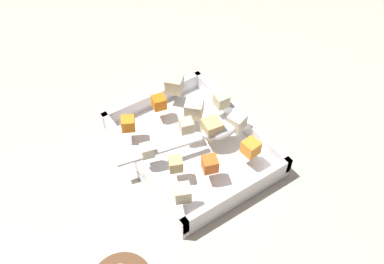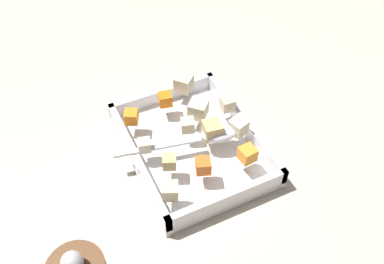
% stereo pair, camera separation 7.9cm
% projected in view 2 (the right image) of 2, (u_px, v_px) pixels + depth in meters
% --- Properties ---
extents(ground_plane, '(4.00, 4.00, 0.00)m').
position_uv_depth(ground_plane, '(193.00, 155.00, 0.83)').
color(ground_plane, '#BCB29E').
extents(baking_dish, '(0.30, 0.23, 0.05)m').
position_uv_depth(baking_dish, '(192.00, 147.00, 0.82)').
color(baking_dish, silver).
rests_on(baking_dish, ground_plane).
extents(carrot_chunk_near_right, '(0.03, 0.03, 0.03)m').
position_uv_depth(carrot_chunk_near_right, '(203.00, 166.00, 0.73)').
color(carrot_chunk_near_right, orange).
rests_on(carrot_chunk_near_right, baking_dish).
extents(carrot_chunk_mid_right, '(0.03, 0.03, 0.02)m').
position_uv_depth(carrot_chunk_mid_right, '(131.00, 117.00, 0.81)').
color(carrot_chunk_mid_right, orange).
rests_on(carrot_chunk_mid_right, baking_dish).
extents(carrot_chunk_near_spoon, '(0.03, 0.03, 0.03)m').
position_uv_depth(carrot_chunk_near_spoon, '(248.00, 154.00, 0.75)').
color(carrot_chunk_near_spoon, orange).
rests_on(carrot_chunk_near_spoon, baking_dish).
extents(carrot_chunk_under_handle, '(0.03, 0.03, 0.03)m').
position_uv_depth(carrot_chunk_under_handle, '(165.00, 99.00, 0.85)').
color(carrot_chunk_under_handle, orange).
rests_on(carrot_chunk_under_handle, baking_dish).
extents(potato_chunk_far_left, '(0.05, 0.05, 0.03)m').
position_uv_depth(potato_chunk_far_left, '(184.00, 83.00, 0.87)').
color(potato_chunk_far_left, beige).
rests_on(potato_chunk_far_left, baking_dish).
extents(potato_chunk_corner_nw, '(0.03, 0.03, 0.03)m').
position_uv_depth(potato_chunk_corner_nw, '(227.00, 104.00, 0.84)').
color(potato_chunk_corner_nw, beige).
rests_on(potato_chunk_corner_nw, baking_dish).
extents(potato_chunk_front_center, '(0.05, 0.05, 0.03)m').
position_uv_depth(potato_chunk_front_center, '(198.00, 109.00, 0.82)').
color(potato_chunk_front_center, beige).
rests_on(potato_chunk_front_center, baking_dish).
extents(potato_chunk_rim_edge, '(0.03, 0.03, 0.02)m').
position_uv_depth(potato_chunk_rim_edge, '(144.00, 145.00, 0.77)').
color(potato_chunk_rim_edge, beige).
rests_on(potato_chunk_rim_edge, baking_dish).
extents(potato_chunk_corner_se, '(0.04, 0.04, 0.03)m').
position_uv_depth(potato_chunk_corner_se, '(212.00, 130.00, 0.78)').
color(potato_chunk_corner_se, tan).
rests_on(potato_chunk_corner_se, baking_dish).
extents(potato_chunk_heap_top, '(0.04, 0.04, 0.03)m').
position_uv_depth(potato_chunk_heap_top, '(170.00, 191.00, 0.70)').
color(potato_chunk_heap_top, beige).
rests_on(potato_chunk_heap_top, baking_dish).
extents(potato_chunk_center, '(0.03, 0.03, 0.02)m').
position_uv_depth(potato_chunk_center, '(186.00, 126.00, 0.80)').
color(potato_chunk_center, beige).
rests_on(potato_chunk_center, baking_dish).
extents(potato_chunk_corner_ne, '(0.03, 0.03, 0.02)m').
position_uv_depth(potato_chunk_corner_ne, '(169.00, 162.00, 0.74)').
color(potato_chunk_corner_ne, tan).
rests_on(potato_chunk_corner_ne, baking_dish).
extents(parsnip_chunk_far_right, '(0.04, 0.04, 0.03)m').
position_uv_depth(parsnip_chunk_far_right, '(238.00, 127.00, 0.79)').
color(parsnip_chunk_far_right, beige).
rests_on(parsnip_chunk_far_right, baking_dish).
extents(serving_spoon, '(0.07, 0.23, 0.02)m').
position_uv_depth(serving_spoon, '(212.00, 134.00, 0.79)').
color(serving_spoon, silver).
rests_on(serving_spoon, baking_dish).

